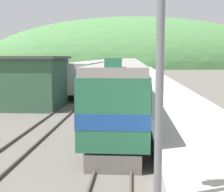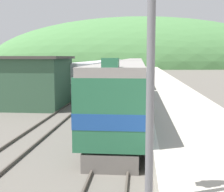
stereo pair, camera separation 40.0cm
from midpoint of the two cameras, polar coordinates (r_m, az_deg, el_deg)
name	(u,v)px [view 2 (the right image)]	position (r m, az deg, el deg)	size (l,w,h in m)	color
track_main	(135,77)	(71.15, 4.40, 3.53)	(1.52, 180.00, 0.16)	#4C443D
track_siding	(113,77)	(71.39, 0.41, 3.56)	(1.52, 180.00, 0.16)	#4C443D
platform	(160,82)	(51.28, 9.00, 2.51)	(5.36, 140.00, 1.02)	#BCB5A5
distant_hills	(138,67)	(142.95, 4.82, 5.33)	(141.33, 63.60, 44.42)	#477A42
station_shed	(18,81)	(30.18, -16.49, 2.60)	(9.32, 7.19, 4.67)	#385B42
express_train_lead_car	(123,90)	(21.97, 2.64, 1.14)	(2.99, 20.68, 4.57)	black
carriage_second	(132,73)	(44.41, 3.94, 4.18)	(2.98, 22.11, 4.21)	black
carriage_third	(135,68)	(67.37, 4.38, 5.20)	(2.98, 22.11, 4.21)	black
siding_train	(105,72)	(54.19, -1.10, 4.47)	(2.90, 46.62, 3.95)	black
signal_mast_main	(152,7)	(7.61, 8.81, 15.77)	(3.30, 0.42, 8.36)	slate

